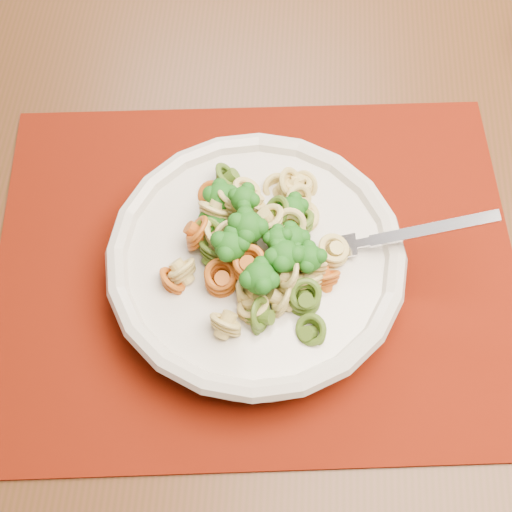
{
  "coord_description": "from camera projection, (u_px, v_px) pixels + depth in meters",
  "views": [
    {
      "loc": [
        -0.21,
        -0.62,
        1.36
      ],
      "look_at": [
        -0.22,
        -0.32,
        0.81
      ],
      "focal_mm": 50.0,
      "sensor_mm": 36.0,
      "label": 1
    }
  ],
  "objects": [
    {
      "name": "pasta_broccoli_heap",
      "position": [
        256.0,
        253.0,
        0.62
      ],
      "size": [
        0.23,
        0.23,
        0.06
      ],
      "primitive_type": null,
      "color": "tan",
      "rests_on": "pasta_bowl"
    },
    {
      "name": "fork",
      "position": [
        342.0,
        247.0,
        0.63
      ],
      "size": [
        0.18,
        0.03,
        0.08
      ],
      "primitive_type": null,
      "rotation": [
        0.0,
        -0.35,
        0.06
      ],
      "color": "silver",
      "rests_on": "pasta_bowl"
    },
    {
      "name": "placemat",
      "position": [
        256.0,
        266.0,
        0.67
      ],
      "size": [
        0.51,
        0.41,
        0.0
      ],
      "primitive_type": "cube",
      "rotation": [
        0.0,
        0.0,
        0.06
      ],
      "color": "#631204",
      "rests_on": "dining_table"
    },
    {
      "name": "dining_table",
      "position": [
        271.0,
        281.0,
        0.8
      ],
      "size": [
        1.31,
        0.87,
        0.76
      ],
      "rotation": [
        0.0,
        0.0,
        -0.04
      ],
      "color": "#4A2614",
      "rests_on": "ground"
    },
    {
      "name": "pasta_bowl",
      "position": [
        256.0,
        261.0,
        0.64
      ],
      "size": [
        0.27,
        0.27,
        0.05
      ],
      "color": "beige",
      "rests_on": "placemat"
    }
  ]
}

